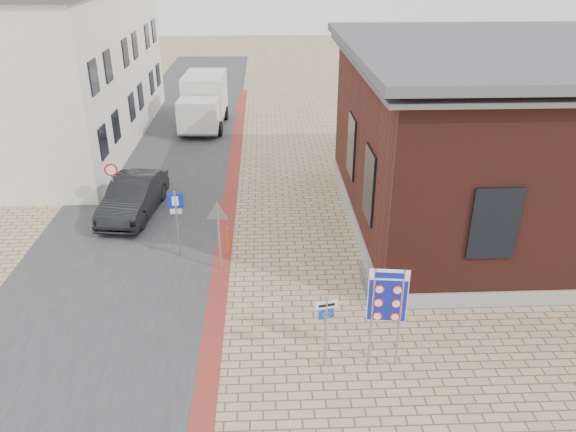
{
  "coord_description": "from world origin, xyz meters",
  "views": [
    {
      "loc": [
        -0.44,
        -12.93,
        9.81
      ],
      "look_at": [
        0.25,
        2.98,
        2.2
      ],
      "focal_mm": 35.0,
      "sensor_mm": 36.0,
      "label": 1
    }
  ],
  "objects_px": {
    "box_truck": "(204,101)",
    "border_sign": "(388,298)",
    "bollard": "(228,241)",
    "sedan": "(133,197)",
    "essen_sign": "(326,322)",
    "parking_sign": "(176,213)"
  },
  "relations": [
    {
      "from": "box_truck",
      "to": "essen_sign",
      "type": "distance_m",
      "value": 22.52
    },
    {
      "from": "border_sign",
      "to": "parking_sign",
      "type": "relative_size",
      "value": 1.16
    },
    {
      "from": "box_truck",
      "to": "border_sign",
      "type": "distance_m",
      "value": 22.91
    },
    {
      "from": "box_truck",
      "to": "bollard",
      "type": "height_order",
      "value": "box_truck"
    },
    {
      "from": "box_truck",
      "to": "parking_sign",
      "type": "distance_m",
      "value": 15.96
    },
    {
      "from": "essen_sign",
      "to": "parking_sign",
      "type": "height_order",
      "value": "parking_sign"
    },
    {
      "from": "border_sign",
      "to": "box_truck",
      "type": "bearing_deg",
      "value": 113.89
    },
    {
      "from": "box_truck",
      "to": "border_sign",
      "type": "relative_size",
      "value": 2.05
    },
    {
      "from": "border_sign",
      "to": "parking_sign",
      "type": "bearing_deg",
      "value": 142.27
    },
    {
      "from": "essen_sign",
      "to": "parking_sign",
      "type": "relative_size",
      "value": 0.86
    },
    {
      "from": "sedan",
      "to": "box_truck",
      "type": "distance_m",
      "value": 12.54
    },
    {
      "from": "sedan",
      "to": "essen_sign",
      "type": "distance_m",
      "value": 11.73
    },
    {
      "from": "essen_sign",
      "to": "bollard",
      "type": "xyz_separation_m",
      "value": [
        -2.8,
        6.11,
        -0.9
      ]
    },
    {
      "from": "sedan",
      "to": "box_truck",
      "type": "xyz_separation_m",
      "value": [
        1.73,
        12.4,
        0.79
      ]
    },
    {
      "from": "border_sign",
      "to": "sedan",
      "type": "bearing_deg",
      "value": 138.19
    },
    {
      "from": "border_sign",
      "to": "essen_sign",
      "type": "bearing_deg",
      "value": -172.73
    },
    {
      "from": "sedan",
      "to": "box_truck",
      "type": "bearing_deg",
      "value": 89.02
    },
    {
      "from": "box_truck",
      "to": "border_sign",
      "type": "height_order",
      "value": "box_truck"
    },
    {
      "from": "sedan",
      "to": "essen_sign",
      "type": "relative_size",
      "value": 2.2
    },
    {
      "from": "essen_sign",
      "to": "parking_sign",
      "type": "bearing_deg",
      "value": 114.92
    },
    {
      "from": "border_sign",
      "to": "bollard",
      "type": "height_order",
      "value": "border_sign"
    },
    {
      "from": "box_truck",
      "to": "bollard",
      "type": "xyz_separation_m",
      "value": [
        2.25,
        -15.83,
        -1.07
      ]
    }
  ]
}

